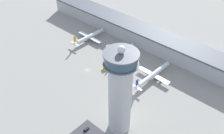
# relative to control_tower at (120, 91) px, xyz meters

# --- Properties ---
(ground_plane) EXTENTS (1000.00, 1000.00, 0.00)m
(ground_plane) POSITION_rel_control_tower_xyz_m (-62.33, 28.72, -33.69)
(ground_plane) COLOR gray
(terminal_building) EXTENTS (235.02, 25.00, 16.92)m
(terminal_building) POSITION_rel_control_tower_xyz_m (-62.33, 98.72, -25.13)
(terminal_building) COLOR #B2B2B7
(terminal_building) RESTS_ON ground
(control_tower) EXTENTS (20.80, 20.80, 67.18)m
(control_tower) POSITION_rel_control_tower_xyz_m (0.00, 0.00, 0.00)
(control_tower) COLOR #BCBCC1
(control_tower) RESTS_ON ground
(airplane_gate_alpha) EXTENTS (32.16, 40.25, 13.22)m
(airplane_gate_alpha) POSITION_rel_control_tower_xyz_m (-97.39, 64.96, -29.60)
(airplane_gate_alpha) COLOR silver
(airplane_gate_alpha) RESTS_ON ground
(airplane_gate_bravo) EXTENTS (39.58, 33.75, 11.36)m
(airplane_gate_bravo) POSITION_rel_control_tower_xyz_m (-53.48, 66.82, -29.64)
(airplane_gate_bravo) COLOR silver
(airplane_gate_bravo) RESTS_ON ground
(airplane_gate_charlie) EXTENTS (31.91, 45.53, 12.50)m
(airplane_gate_charlie) POSITION_rel_control_tower_xyz_m (-12.05, 57.92, -29.65)
(airplane_gate_charlie) COLOR silver
(airplane_gate_charlie) RESTS_ON ground
(service_truck_catering) EXTENTS (6.76, 5.78, 2.66)m
(service_truck_catering) POSITION_rel_control_tower_xyz_m (-50.55, 39.32, -32.77)
(service_truck_catering) COLOR black
(service_truck_catering) RESTS_ON ground
(service_truck_fuel) EXTENTS (6.15, 5.64, 2.87)m
(service_truck_fuel) POSITION_rel_control_tower_xyz_m (-24.67, 37.77, -32.70)
(service_truck_fuel) COLOR black
(service_truck_fuel) RESTS_ON ground
(car_black_suv) EXTENTS (1.93, 4.42, 1.38)m
(car_black_suv) POSITION_rel_control_tower_xyz_m (-14.78, -17.62, -33.16)
(car_black_suv) COLOR black
(car_black_suv) RESTS_ON ground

